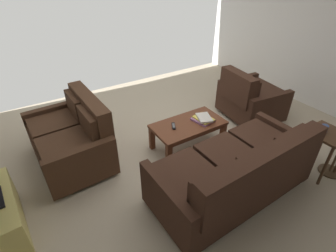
{
  "coord_description": "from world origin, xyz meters",
  "views": [
    {
      "loc": [
        1.85,
        2.42,
        2.37
      ],
      "look_at": [
        0.62,
        0.44,
        0.84
      ],
      "focal_mm": 27.38,
      "sensor_mm": 36.0,
      "label": 1
    }
  ],
  "objects_px": {
    "sofa_main": "(237,172)",
    "coffee_table": "(188,127)",
    "armchair_side": "(249,98)",
    "book_stack": "(203,119)",
    "loveseat_near": "(73,137)",
    "tv_remote": "(174,126)",
    "coffee_mug": "(324,129)",
    "end_table": "(325,141)"
  },
  "relations": [
    {
      "from": "sofa_main",
      "to": "armchair_side",
      "type": "distance_m",
      "value": 1.91
    },
    {
      "from": "sofa_main",
      "to": "coffee_table",
      "type": "height_order",
      "value": "sofa_main"
    },
    {
      "from": "coffee_table",
      "to": "end_table",
      "type": "xyz_separation_m",
      "value": [
        -1.11,
        1.32,
        0.15
      ]
    },
    {
      "from": "sofa_main",
      "to": "coffee_table",
      "type": "bearing_deg",
      "value": -95.33
    },
    {
      "from": "armchair_side",
      "to": "coffee_mug",
      "type": "xyz_separation_m",
      "value": [
        0.32,
        1.42,
        0.3
      ]
    },
    {
      "from": "loveseat_near",
      "to": "coffee_mug",
      "type": "distance_m",
      "value": 3.17
    },
    {
      "from": "coffee_mug",
      "to": "book_stack",
      "type": "xyz_separation_m",
      "value": [
        0.84,
        -1.23,
        -0.23
      ]
    },
    {
      "from": "armchair_side",
      "to": "book_stack",
      "type": "bearing_deg",
      "value": 9.42
    },
    {
      "from": "loveseat_near",
      "to": "end_table",
      "type": "distance_m",
      "value": 3.22
    },
    {
      "from": "armchair_side",
      "to": "sofa_main",
      "type": "bearing_deg",
      "value": 38.94
    },
    {
      "from": "loveseat_near",
      "to": "book_stack",
      "type": "distance_m",
      "value": 1.82
    },
    {
      "from": "coffee_mug",
      "to": "coffee_table",
      "type": "bearing_deg",
      "value": -50.36
    },
    {
      "from": "loveseat_near",
      "to": "sofa_main",
      "type": "bearing_deg",
      "value": 129.87
    },
    {
      "from": "coffee_table",
      "to": "armchair_side",
      "type": "xyz_separation_m",
      "value": [
        -1.39,
        -0.14,
        0.03
      ]
    },
    {
      "from": "coffee_table",
      "to": "armchair_side",
      "type": "distance_m",
      "value": 1.39
    },
    {
      "from": "armchair_side",
      "to": "book_stack",
      "type": "relative_size",
      "value": 2.99
    },
    {
      "from": "loveseat_near",
      "to": "coffee_table",
      "type": "bearing_deg",
      "value": 158.36
    },
    {
      "from": "tv_remote",
      "to": "book_stack",
      "type": "bearing_deg",
      "value": 167.74
    },
    {
      "from": "book_stack",
      "to": "coffee_mug",
      "type": "bearing_deg",
      "value": 124.36
    },
    {
      "from": "book_stack",
      "to": "loveseat_near",
      "type": "bearing_deg",
      "value": -20.67
    },
    {
      "from": "armchair_side",
      "to": "book_stack",
      "type": "height_order",
      "value": "armchair_side"
    },
    {
      "from": "sofa_main",
      "to": "coffee_mug",
      "type": "distance_m",
      "value": 1.22
    },
    {
      "from": "end_table",
      "to": "book_stack",
      "type": "distance_m",
      "value": 1.55
    },
    {
      "from": "tv_remote",
      "to": "loveseat_near",
      "type": "bearing_deg",
      "value": -23.5
    },
    {
      "from": "loveseat_near",
      "to": "coffee_table",
      "type": "height_order",
      "value": "loveseat_near"
    },
    {
      "from": "coffee_mug",
      "to": "book_stack",
      "type": "relative_size",
      "value": 0.3
    },
    {
      "from": "loveseat_near",
      "to": "end_table",
      "type": "height_order",
      "value": "loveseat_near"
    },
    {
      "from": "coffee_mug",
      "to": "sofa_main",
      "type": "bearing_deg",
      "value": -10.63
    },
    {
      "from": "tv_remote",
      "to": "armchair_side",
      "type": "bearing_deg",
      "value": -176.61
    },
    {
      "from": "coffee_mug",
      "to": "loveseat_near",
      "type": "bearing_deg",
      "value": -36.33
    },
    {
      "from": "sofa_main",
      "to": "tv_remote",
      "type": "height_order",
      "value": "sofa_main"
    },
    {
      "from": "coffee_table",
      "to": "end_table",
      "type": "height_order",
      "value": "end_table"
    },
    {
      "from": "sofa_main",
      "to": "book_stack",
      "type": "height_order",
      "value": "sofa_main"
    },
    {
      "from": "loveseat_near",
      "to": "tv_remote",
      "type": "distance_m",
      "value": 1.37
    },
    {
      "from": "book_stack",
      "to": "tv_remote",
      "type": "bearing_deg",
      "value": -12.26
    },
    {
      "from": "sofa_main",
      "to": "loveseat_near",
      "type": "relative_size",
      "value": 1.43
    },
    {
      "from": "loveseat_near",
      "to": "tv_remote",
      "type": "xyz_separation_m",
      "value": [
        -1.25,
        0.54,
        0.04
      ]
    },
    {
      "from": "coffee_table",
      "to": "armchair_side",
      "type": "height_order",
      "value": "armchair_side"
    },
    {
      "from": "loveseat_near",
      "to": "coffee_table",
      "type": "distance_m",
      "value": 1.59
    },
    {
      "from": "coffee_table",
      "to": "book_stack",
      "type": "xyz_separation_m",
      "value": [
        -0.22,
        0.06,
        0.1
      ]
    },
    {
      "from": "sofa_main",
      "to": "book_stack",
      "type": "relative_size",
      "value": 5.7
    },
    {
      "from": "end_table",
      "to": "sofa_main",
      "type": "bearing_deg",
      "value": -12.01
    }
  ]
}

